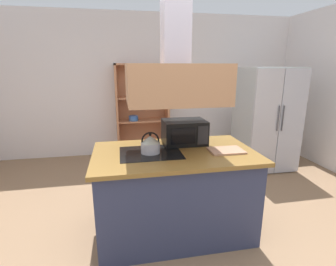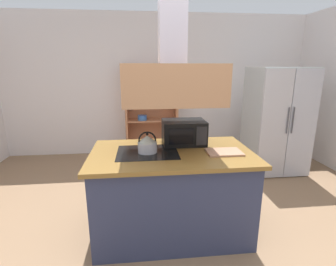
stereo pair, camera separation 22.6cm
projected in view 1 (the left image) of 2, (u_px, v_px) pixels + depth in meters
ground_plane at (183, 246)px, 2.53m from camera, size 7.80×7.80×0.00m
wall_back at (147, 86)px, 5.03m from camera, size 6.00×0.12×2.70m
kitchen_island at (174, 192)px, 2.67m from camera, size 1.62×0.96×0.90m
range_hood at (175, 70)px, 2.35m from camera, size 0.90×0.70×1.31m
refrigerator at (266, 119)px, 4.33m from camera, size 0.90×0.78×1.71m
dish_cabinet at (142, 116)px, 4.94m from camera, size 0.99×0.40×1.77m
kettle at (150, 144)px, 2.48m from camera, size 0.19×0.19×0.21m
cutting_board at (226, 151)px, 2.55m from camera, size 0.34×0.24×0.02m
microwave at (184, 132)px, 2.79m from camera, size 0.46×0.35×0.26m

